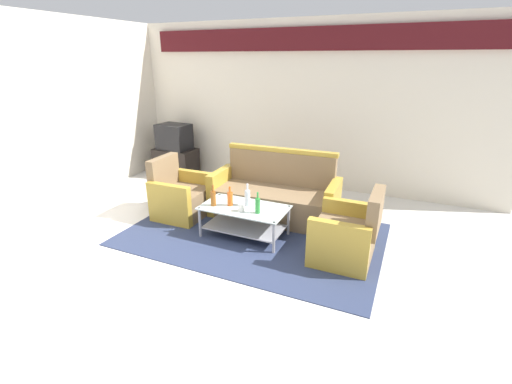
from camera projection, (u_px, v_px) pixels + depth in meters
name	position (u px, v px, depth m)	size (l,w,h in m)	color
ground_plane	(221.00, 265.00, 4.02)	(14.00, 14.00, 0.00)	silver
wall_back	(306.00, 102.00, 6.10)	(6.52, 0.19, 2.80)	silver
rug	(253.00, 234.00, 4.70)	(3.27, 2.10, 0.01)	#2D3856
couch	(275.00, 196.00, 5.13)	(1.82, 0.80, 0.96)	#7F6647
armchair_left	(181.00, 197.00, 5.19)	(0.71, 0.77, 0.85)	#7F6647
armchair_right	(347.00, 236.00, 4.05)	(0.70, 0.76, 0.85)	#7F6647
coffee_table	(244.00, 217.00, 4.58)	(1.10, 0.60, 0.40)	silver
bottle_brown	(213.00, 198.00, 4.53)	(0.07, 0.07, 0.28)	brown
bottle_green	(258.00, 205.00, 4.32)	(0.06, 0.06, 0.27)	#2D8C38
bottle_clear	(247.00, 197.00, 4.54)	(0.07, 0.07, 0.29)	silver
bottle_orange	(230.00, 198.00, 4.54)	(0.07, 0.07, 0.25)	#D85919
cup	(241.00, 207.00, 4.39)	(0.08, 0.08, 0.10)	silver
tv_stand	(176.00, 162.00, 7.04)	(0.80, 0.50, 0.52)	black
television	(174.00, 137.00, 6.87)	(0.63, 0.48, 0.48)	black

